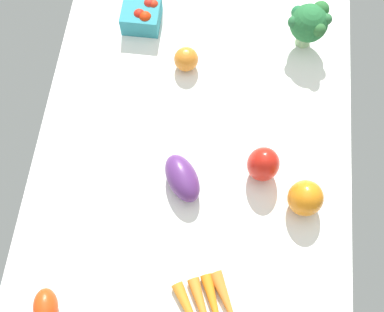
{
  "coord_description": "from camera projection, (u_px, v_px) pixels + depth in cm",
  "views": [
    {
      "loc": [
        44.54,
        5.04,
        112.27
      ],
      "look_at": [
        0.0,
        0.0,
        4.0
      ],
      "focal_mm": 46.47,
      "sensor_mm": 36.0,
      "label": 1
    }
  ],
  "objects": [
    {
      "name": "tablecloth",
      "position": [
        192.0,
        161.0,
        1.2
      ],
      "size": [
        104.0,
        76.0,
        2.0
      ],
      "primitive_type": "cube",
      "color": "white",
      "rests_on": "ground"
    },
    {
      "name": "eggplant",
      "position": [
        182.0,
        178.0,
        1.14
      ],
      "size": [
        13.94,
        12.17,
        6.81
      ],
      "primitive_type": "ellipsoid",
      "rotation": [
        0.0,
        0.0,
        3.69
      ],
      "color": "#582B6F",
      "rests_on": "tablecloth"
    },
    {
      "name": "berry_basket",
      "position": [
        142.0,
        15.0,
        1.31
      ],
      "size": [
        9.83,
        9.83,
        7.01
      ],
      "color": "teal",
      "rests_on": "tablecloth"
    },
    {
      "name": "bell_pepper_orange",
      "position": [
        305.0,
        198.0,
        1.11
      ],
      "size": [
        9.98,
        9.98,
        9.12
      ],
      "primitive_type": "ellipsoid",
      "rotation": [
        0.0,
        0.0,
        2.84
      ],
      "color": "orange",
      "rests_on": "tablecloth"
    },
    {
      "name": "roma_tomato",
      "position": [
        46.0,
        307.0,
        1.03
      ],
      "size": [
        8.89,
        6.95,
        5.14
      ],
      "primitive_type": "ellipsoid",
      "rotation": [
        0.0,
        0.0,
        0.25
      ],
      "color": "red",
      "rests_on": "tablecloth"
    },
    {
      "name": "broccoli_head",
      "position": [
        309.0,
        23.0,
        1.24
      ],
      "size": [
        9.98,
        10.7,
        12.91
      ],
      "color": "#95BF86",
      "rests_on": "tablecloth"
    },
    {
      "name": "heirloom_tomato_orange",
      "position": [
        186.0,
        59.0,
        1.26
      ],
      "size": [
        6.2,
        6.2,
        6.2
      ],
      "primitive_type": "sphere",
      "color": "orange",
      "rests_on": "tablecloth"
    },
    {
      "name": "bell_pepper_red",
      "position": [
        263.0,
        164.0,
        1.13
      ],
      "size": [
        8.31,
        8.31,
        10.17
      ],
      "primitive_type": "ellipsoid",
      "rotation": [
        0.0,
        0.0,
        3.01
      ],
      "color": "red",
      "rests_on": "tablecloth"
    }
  ]
}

